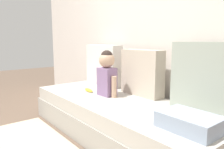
% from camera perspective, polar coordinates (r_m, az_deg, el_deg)
% --- Properties ---
extents(ground_plane, '(12.00, 12.00, 0.00)m').
position_cam_1_polar(ground_plane, '(2.39, 1.79, -15.46)').
color(ground_plane, brown).
extents(back_wall, '(5.50, 0.10, 2.39)m').
position_cam_1_polar(back_wall, '(2.58, 11.71, 13.41)').
color(back_wall, silver).
rests_on(back_wall, ground).
extents(couch, '(2.30, 0.86, 0.38)m').
position_cam_1_polar(couch, '(2.32, 1.81, -11.23)').
color(couch, '#9C978F').
rests_on(couch, ground).
extents(throw_pillow_left, '(0.60, 0.16, 0.54)m').
position_cam_1_polar(throw_pillow_left, '(2.96, -2.22, 2.45)').
color(throw_pillow_left, silver).
rests_on(throw_pillow_left, couch).
extents(throw_pillow_center, '(0.51, 0.16, 0.50)m').
position_cam_1_polar(throw_pillow_center, '(2.43, 7.80, 0.46)').
color(throw_pillow_center, '#C1B29E').
rests_on(throw_pillow_center, couch).
extents(throw_pillow_right, '(0.55, 0.16, 0.59)m').
position_cam_1_polar(throw_pillow_right, '(2.01, 22.72, -0.68)').
color(throw_pillow_right, '#99A393').
rests_on(throw_pillow_right, couch).
extents(toddler, '(0.30, 0.17, 0.50)m').
position_cam_1_polar(toddler, '(2.40, -1.35, 0.62)').
color(toddler, gray).
rests_on(toddler, couch).
extents(banana, '(0.17, 0.05, 0.04)m').
position_cam_1_polar(banana, '(2.62, -6.10, -4.06)').
color(banana, yellow).
rests_on(banana, couch).
extents(folded_blanket, '(0.40, 0.28, 0.11)m').
position_cam_1_polar(folded_blanket, '(1.62, 19.53, -11.55)').
color(folded_blanket, '#8E9EB2').
rests_on(folded_blanket, couch).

